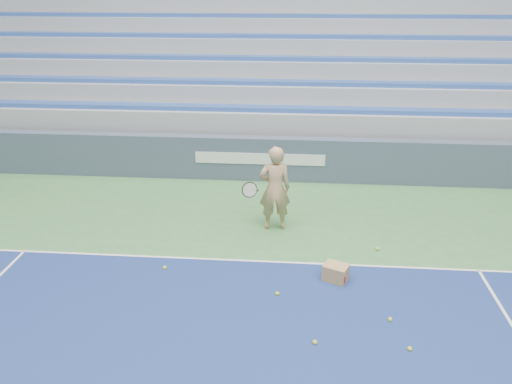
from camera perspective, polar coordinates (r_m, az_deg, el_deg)
sponsor_barrier at (r=12.45m, az=0.50°, el=3.84°), size 30.00×0.32×1.10m
bleachers at (r=17.61m, az=1.92°, el=15.63°), size 31.00×9.15×7.30m
tennis_player at (r=9.85m, az=2.13°, el=0.41°), size 0.95×0.87×1.74m
ball_box at (r=8.57m, az=9.09°, el=-9.11°), size 0.48×0.43×0.29m
tennis_ball_0 at (r=7.44m, az=17.16°, el=-16.76°), size 0.07×0.07×0.07m
tennis_ball_1 at (r=8.96m, az=-10.39°, el=-8.51°), size 0.07×0.07×0.07m
tennis_ball_2 at (r=7.29m, az=6.75°, el=-16.69°), size 0.07×0.07×0.07m
tennis_ball_3 at (r=9.66m, az=13.71°, el=-6.32°), size 0.07×0.07×0.07m
tennis_ball_4 at (r=8.17m, az=2.44°, el=-11.53°), size 0.07×0.07×0.07m
tennis_ball_5 at (r=7.89m, az=15.07°, el=-13.89°), size 0.07×0.07×0.07m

